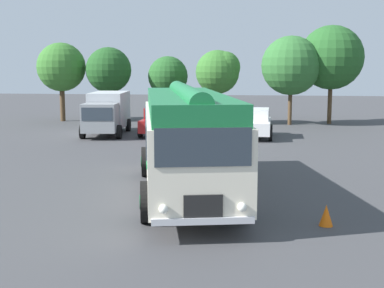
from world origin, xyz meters
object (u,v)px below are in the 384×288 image
(vintage_bus, at_px, (186,135))
(traffic_cone, at_px, (326,215))
(car_mid_left, at_px, (205,121))
(car_mid_right, at_px, (255,123))
(box_van, at_px, (107,112))
(car_near_left, at_px, (160,121))

(vintage_bus, relative_size, traffic_cone, 18.87)
(vintage_bus, xyz_separation_m, car_mid_left, (-0.93, 14.50, -1.05))
(car_mid_right, bearing_deg, vintage_bus, -98.30)
(traffic_cone, bearing_deg, vintage_bus, 143.42)
(vintage_bus, xyz_separation_m, box_van, (-6.82, 14.54, -0.53))
(car_mid_left, relative_size, traffic_cone, 7.73)
(vintage_bus, height_order, traffic_cone, vintage_bus)
(box_van, bearing_deg, car_near_left, 0.83)
(car_mid_right, bearing_deg, box_van, 176.96)
(vintage_bus, distance_m, car_mid_left, 14.56)
(traffic_cone, bearing_deg, car_near_left, 113.63)
(car_mid_left, height_order, car_mid_right, same)
(car_mid_left, bearing_deg, box_van, 179.63)
(vintage_bus, distance_m, car_near_left, 15.07)
(box_van, distance_m, traffic_cone, 20.67)
(car_mid_left, height_order, box_van, box_van)
(car_mid_left, xyz_separation_m, car_mid_right, (2.98, -0.43, 0.00))
(car_mid_right, xyz_separation_m, box_van, (-8.87, 0.47, 0.52))
(car_mid_left, relative_size, box_van, 0.72)
(car_mid_left, distance_m, box_van, 5.92)
(car_mid_right, xyz_separation_m, traffic_cone, (2.00, -17.07, -0.57))
(car_near_left, bearing_deg, traffic_cone, -66.37)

